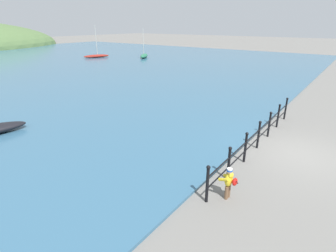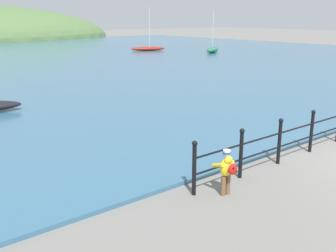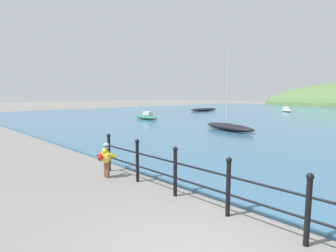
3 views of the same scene
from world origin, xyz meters
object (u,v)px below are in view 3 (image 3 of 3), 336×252
child_in_coat (106,157)px  boat_nearest_quay (147,117)px  boat_far_right (286,110)px  boat_far_left (204,109)px  boat_white_sailboat (229,127)px

child_in_coat → boat_nearest_quay: (-12.71, 12.09, -0.25)m
boat_far_right → boat_far_left: boat_far_left is taller
boat_white_sailboat → boat_nearest_quay: bearing=173.2°
child_in_coat → boat_white_sailboat: boat_white_sailboat is taller
child_in_coat → boat_far_left: 31.94m
boat_far_right → boat_far_left: bearing=-140.7°
child_in_coat → boat_far_right: child_in_coat is taller
child_in_coat → boat_far_left: bearing=122.8°
boat_white_sailboat → boat_far_right: 23.97m
boat_far_left → child_in_coat: bearing=-57.2°
boat_far_left → boat_nearest_quay: bearing=-72.6°
boat_far_right → boat_far_left: (-9.05, -7.41, 0.02)m
boat_white_sailboat → boat_far_left: size_ratio=0.87×
boat_white_sailboat → boat_far_left: 21.54m
child_in_coat → boat_white_sailboat: 11.26m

